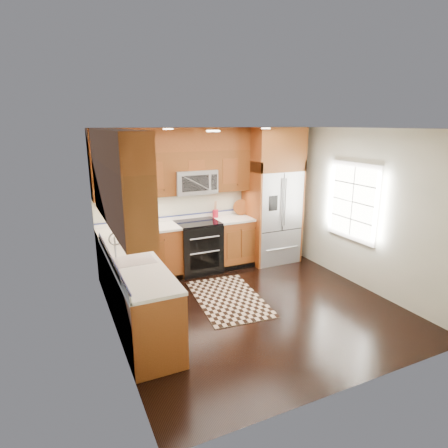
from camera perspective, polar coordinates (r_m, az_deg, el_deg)
name	(u,v)px	position (r m, az deg, el deg)	size (l,w,h in m)	color
ground	(254,306)	(5.79, 4.62, -12.37)	(4.00, 4.00, 0.00)	black
wall_back	(203,198)	(7.08, -3.16, 3.93)	(4.00, 0.02, 2.60)	silver
wall_left	(111,241)	(4.69, -16.81, -2.52)	(0.02, 4.00, 2.60)	silver
wall_right	(362,210)	(6.53, 20.34, 2.06)	(0.02, 4.00, 2.60)	silver
window	(353,202)	(6.63, 19.06, 3.24)	(0.04, 1.10, 1.30)	white
base_cabinets	(157,271)	(5.95, -10.15, -7.06)	(2.85, 3.00, 0.90)	#94471C
countertop	(163,239)	(5.93, -9.32, -2.26)	(2.86, 3.01, 0.04)	white
upper_cabinets	(154,168)	(5.76, -10.59, 8.43)	(2.85, 3.00, 1.15)	brown
range	(198,247)	(6.91, -3.96, -3.51)	(0.76, 0.67, 0.95)	black
microwave	(194,182)	(6.75, -4.55, 6.45)	(0.76, 0.40, 0.42)	#B2B2B7
refrigerator	(273,196)	(7.34, 7.41, 4.26)	(0.98, 0.75, 2.60)	#B2B2B7
sink_faucet	(131,256)	(5.04, -13.96, -4.78)	(0.54, 0.44, 0.37)	#B2B2B7
rug	(228,298)	(6.00, 0.67, -11.23)	(0.97, 1.62, 0.01)	black
knife_block	(137,221)	(6.58, -13.11, 0.52)	(0.15, 0.17, 0.28)	#A3754F
utensil_crock	(215,212)	(7.09, -1.32, 1.87)	(0.12, 0.12, 0.31)	maroon
cutting_board	(241,214)	(7.32, 2.60, 1.50)	(0.31, 0.31, 0.02)	brown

